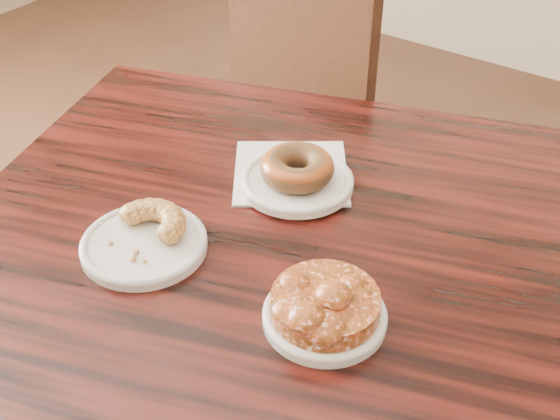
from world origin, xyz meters
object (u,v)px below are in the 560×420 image
Objects in this scene: cafe_table at (262,416)px; glazed_donut at (297,168)px; cruller_fragment at (142,232)px; chair_far at (343,138)px; apple_fritter at (325,300)px.

glazed_donut is at bearing 83.64° from cafe_table.
cruller_fragment is (-0.12, -0.09, 0.40)m from cafe_table.
chair_far reaches higher than cruller_fragment.
glazed_donut reaches higher than cafe_table.
cafe_table is at bearing 38.47° from cruller_fragment.
chair_far is 0.95m from apple_fritter.
chair_far is 8.37× the size of glazed_donut.
glazed_donut and apple_fritter have the same top height.
apple_fritter is at bearing -42.08° from cafe_table.
chair_far is (-0.28, 0.72, 0.08)m from cafe_table.
glazed_donut reaches higher than cruller_fragment.
cruller_fragment is at bearing -110.86° from glazed_donut.
apple_fritter is (0.15, -0.06, 0.41)m from cafe_table.
cafe_table is 0.78m from chair_far.
glazed_donut is at bearing 69.14° from cruller_fragment.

